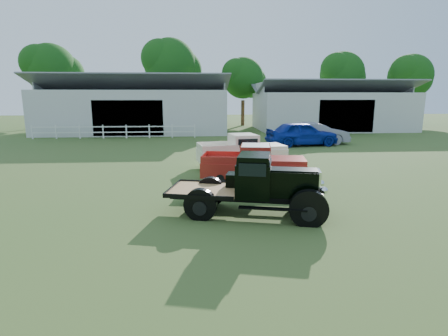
{
  "coord_description": "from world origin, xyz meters",
  "views": [
    {
      "loc": [
        -0.75,
        -11.3,
        3.63
      ],
      "look_at": [
        0.2,
        1.2,
        1.05
      ],
      "focal_mm": 28.0,
      "sensor_mm": 36.0,
      "label": 1
    }
  ],
  "objects_px": {
    "misc_car_blue": "(302,134)",
    "misc_car_grey": "(315,133)",
    "white_pickup": "(241,151)",
    "red_pickup": "(253,164)",
    "vintage_flatbed": "(251,185)"
  },
  "relations": [
    {
      "from": "white_pickup",
      "to": "misc_car_blue",
      "type": "distance_m",
      "value": 9.63
    },
    {
      "from": "white_pickup",
      "to": "red_pickup",
      "type": "bearing_deg",
      "value": -98.05
    },
    {
      "from": "vintage_flatbed",
      "to": "white_pickup",
      "type": "xyz_separation_m",
      "value": [
        0.62,
        7.28,
        -0.1
      ]
    },
    {
      "from": "red_pickup",
      "to": "misc_car_blue",
      "type": "distance_m",
      "value": 12.35
    },
    {
      "from": "red_pickup",
      "to": "vintage_flatbed",
      "type": "bearing_deg",
      "value": -90.11
    },
    {
      "from": "red_pickup",
      "to": "misc_car_grey",
      "type": "xyz_separation_m",
      "value": [
        6.71,
        11.87,
        0.01
      ]
    },
    {
      "from": "red_pickup",
      "to": "misc_car_blue",
      "type": "bearing_deg",
      "value": 73.84
    },
    {
      "from": "vintage_flatbed",
      "to": "misc_car_grey",
      "type": "bearing_deg",
      "value": 78.53
    },
    {
      "from": "white_pickup",
      "to": "misc_car_blue",
      "type": "relative_size",
      "value": 0.88
    },
    {
      "from": "white_pickup",
      "to": "misc_car_blue",
      "type": "height_order",
      "value": "misc_car_blue"
    },
    {
      "from": "misc_car_blue",
      "to": "misc_car_grey",
      "type": "relative_size",
      "value": 1.05
    },
    {
      "from": "red_pickup",
      "to": "white_pickup",
      "type": "relative_size",
      "value": 0.97
    },
    {
      "from": "vintage_flatbed",
      "to": "white_pickup",
      "type": "height_order",
      "value": "vintage_flatbed"
    },
    {
      "from": "vintage_flatbed",
      "to": "white_pickup",
      "type": "relative_size",
      "value": 1.04
    },
    {
      "from": "vintage_flatbed",
      "to": "red_pickup",
      "type": "distance_m",
      "value": 4.14
    }
  ]
}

